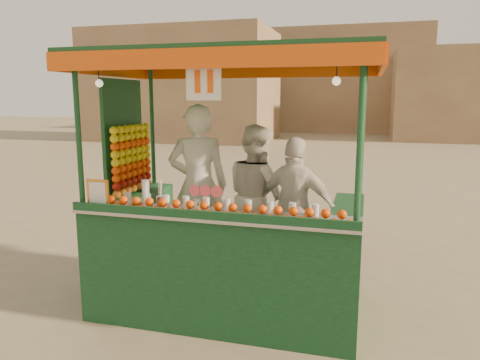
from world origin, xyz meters
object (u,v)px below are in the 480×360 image
(juice_cart, at_px, (222,230))
(vendor_right, at_px, (295,208))
(vendor_left, at_px, (198,186))
(vendor_middle, at_px, (257,196))

(juice_cart, xyz_separation_m, vendor_right, (0.76, 0.33, 0.22))
(vendor_left, relative_size, vendor_right, 1.22)
(juice_cart, distance_m, vendor_right, 0.85)
(vendor_left, height_order, vendor_middle, vendor_left)
(vendor_middle, height_order, vendor_right, vendor_middle)
(vendor_middle, bearing_deg, vendor_left, 60.09)
(vendor_left, relative_size, vendor_middle, 1.13)
(vendor_left, bearing_deg, vendor_right, 158.54)
(vendor_left, bearing_deg, vendor_middle, 172.69)
(vendor_middle, xyz_separation_m, vendor_right, (0.49, -0.21, -0.06))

